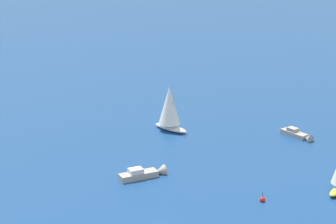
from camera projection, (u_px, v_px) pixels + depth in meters
sailboat_near_centre at (170, 108)px, 171.93m from camera, size 10.62×7.15×13.21m
motorboat_offshore at (298, 135)px, 168.14m from camera, size 9.39×3.58×2.66m
motorboat_outer_ring_c at (145, 174)px, 143.79m from camera, size 3.33×10.59×3.03m
marker_buoy at (262, 200)px, 132.20m from camera, size 1.10×1.10×2.10m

